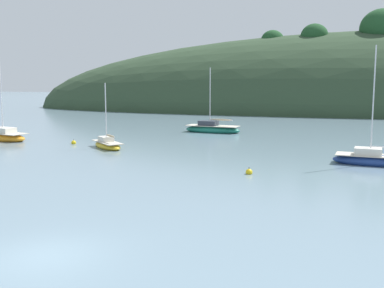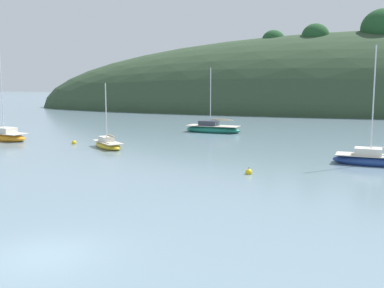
{
  "view_description": "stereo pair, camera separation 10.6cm",
  "coord_description": "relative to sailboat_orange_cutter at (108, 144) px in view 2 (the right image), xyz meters",
  "views": [
    {
      "loc": [
        8.58,
        -13.36,
        5.94
      ],
      "look_at": [
        0.0,
        20.0,
        1.2
      ],
      "focal_mm": 43.37,
      "sensor_mm": 36.0,
      "label": 1
    },
    {
      "loc": [
        8.69,
        -13.33,
        5.94
      ],
      "look_at": [
        0.0,
        20.0,
        1.2
      ],
      "focal_mm": 43.37,
      "sensor_mm": 36.0,
      "label": 2
    }
  ],
  "objects": [
    {
      "name": "sailboat_cream_ketch",
      "position": [
        21.8,
        -2.86,
        0.05
      ],
      "size": [
        5.95,
        2.71,
        8.57
      ],
      "color": "navy",
      "rests_on": "ground"
    },
    {
      "name": "mooring_buoy_inner",
      "position": [
        13.65,
        -8.37,
        -0.19
      ],
      "size": [
        0.44,
        0.44,
        0.54
      ],
      "color": "yellow",
      "rests_on": "ground"
    },
    {
      "name": "mooring_buoy_outer",
      "position": [
        -4.18,
        1.59,
        -0.19
      ],
      "size": [
        0.44,
        0.44,
        0.54
      ],
      "color": "yellow",
      "rests_on": "ground"
    },
    {
      "name": "sailboat_navy_dinghy",
      "position": [
        6.4,
        14.5,
        0.09
      ],
      "size": [
        6.79,
        3.17,
        7.61
      ],
      "color": "#196B56",
      "rests_on": "ground"
    },
    {
      "name": "ground_plane",
      "position": [
        8.78,
        -24.07,
        -0.31
      ],
      "size": [
        400.0,
        400.0,
        0.0
      ],
      "primitive_type": "plane",
      "color": "slate"
    },
    {
      "name": "sailboat_white_near",
      "position": [
        -12.54,
        2.35,
        0.08
      ],
      "size": [
        6.69,
        3.75,
        9.25
      ],
      "color": "orange",
      "rests_on": "ground"
    },
    {
      "name": "sailboat_orange_cutter",
      "position": [
        0.0,
        0.0,
        0.0
      ],
      "size": [
        4.35,
        4.3,
        5.88
      ],
      "color": "gold",
      "rests_on": "ground"
    }
  ]
}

